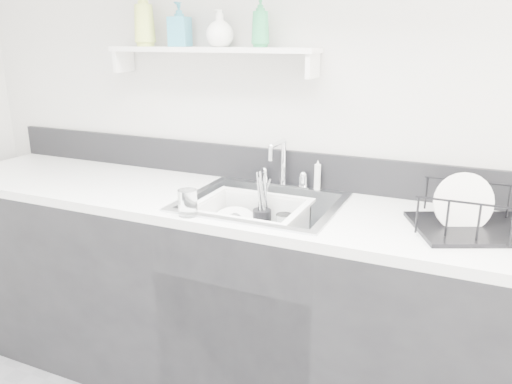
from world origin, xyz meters
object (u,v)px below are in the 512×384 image
at_px(counter_run, 261,302).
at_px(dish_rack, 479,210).
at_px(wash_tub, 250,223).
at_px(sink, 261,223).

bearing_deg(counter_run, dish_rack, 1.94).
bearing_deg(wash_tub, dish_rack, 4.47).
bearing_deg(wash_tub, counter_run, 52.19).
bearing_deg(sink, dish_rack, 1.94).
height_order(counter_run, wash_tub, wash_tub).
xyz_separation_m(wash_tub, dish_rack, (0.85, 0.07, 0.16)).
relative_size(sink, dish_rack, 1.50).
bearing_deg(wash_tub, sink, 52.19).
xyz_separation_m(sink, wash_tub, (-0.03, -0.04, 0.01)).
bearing_deg(counter_run, sink, 0.00).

